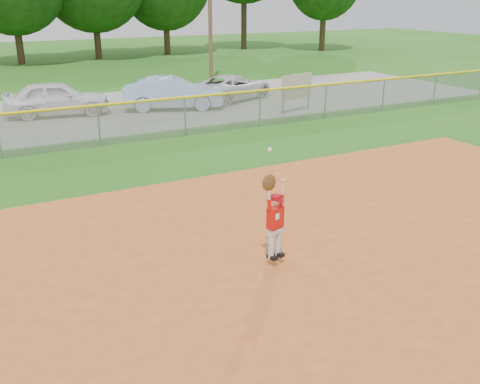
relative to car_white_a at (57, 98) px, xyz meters
name	(u,v)px	position (x,y,z in m)	size (l,w,h in m)	color
ground	(220,259)	(0.41, -16.03, -0.81)	(120.00, 120.00, 0.00)	#245C15
clay_infield	(300,334)	(0.41, -19.03, -0.79)	(24.00, 16.00, 0.04)	#B35220
parking_strip	(68,115)	(0.41, -0.03, -0.79)	(44.00, 10.00, 0.03)	gray
car_white_a	(57,98)	(0.00, 0.00, 0.00)	(1.83, 4.56, 1.55)	silver
car_blue	(173,93)	(5.13, -1.09, -0.01)	(1.63, 4.66, 1.54)	#8AA8CD
car_white_b	(233,87)	(8.76, -0.25, -0.13)	(2.15, 4.66, 1.29)	silver
sponsor_sign	(296,88)	(9.88, -4.49, 0.37)	(1.96, 0.58, 1.79)	gray
outfield_fence	(99,122)	(0.41, -6.03, 0.08)	(40.06, 0.10, 1.55)	gray
power_lines	(55,5)	(1.41, 5.97, 3.87)	(19.40, 0.24, 9.00)	#4C3823
ballplayer	(274,216)	(1.26, -16.78, 0.28)	(0.60, 0.32, 2.34)	silver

